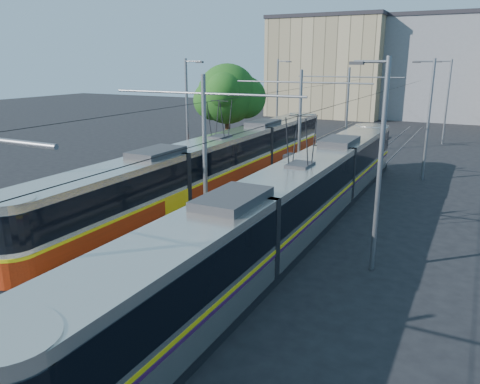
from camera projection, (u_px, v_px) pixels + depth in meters
The scene contains 13 objects.
ground at pixel (75, 320), 14.65m from camera, with size 160.00×160.00×0.00m, color black.
platform at pixel (281, 188), 29.17m from camera, with size 4.00×50.00×0.30m, color gray.
tactile_strip_left at pixel (260, 183), 29.77m from camera, with size 0.70×50.00×0.01m, color gray.
tactile_strip_right at pixel (303, 189), 28.49m from camera, with size 0.70×50.00×0.01m, color gray.
rails at pixel (281, 191), 29.21m from camera, with size 8.71×70.00×0.03m.
tram_left at pixel (220, 163), 29.20m from camera, with size 2.43×32.08×5.50m.
tram_right at pixel (299, 196), 21.37m from camera, with size 2.43×32.19×5.50m.
catenary at pixel (263, 124), 25.55m from camera, with size 9.20×70.00×7.00m.
street_lamps at pixel (305, 117), 31.51m from camera, with size 15.18×38.22×8.00m.
shelter at pixel (290, 170), 28.36m from camera, with size 0.71×1.03×2.13m.
tree at pixel (232, 95), 37.56m from camera, with size 5.27×4.87×7.66m.
building_left at pixel (331, 67), 68.54m from camera, with size 16.32×12.24×14.00m.
building_centre at pixel (451, 67), 64.95m from camera, with size 18.36×14.28×13.91m.
Camera 1 is at (10.57, -9.21, 7.82)m, focal length 35.00 mm.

